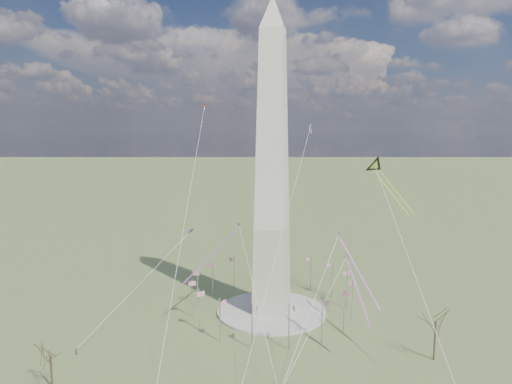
% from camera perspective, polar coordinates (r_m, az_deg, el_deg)
% --- Properties ---
extents(ground, '(2000.00, 2000.00, 0.00)m').
position_cam_1_polar(ground, '(156.72, 1.95, -14.80)').
color(ground, '#5B6532').
rests_on(ground, ground).
extents(plaza, '(36.00, 36.00, 0.80)m').
position_cam_1_polar(plaza, '(156.57, 1.95, -14.66)').
color(plaza, '#B8B4A8').
rests_on(plaza, ground).
extents(washington_monument, '(15.56, 15.56, 100.00)m').
position_cam_1_polar(washington_monument, '(145.19, 2.03, 2.95)').
color(washington_monument, '#B0A594').
rests_on(washington_monument, plaza).
extents(flagpole_ring, '(54.40, 54.40, 13.00)m').
position_cam_1_polar(flagpole_ring, '(154.07, 1.96, -12.30)').
color(flagpole_ring, '#B9BBC0').
rests_on(flagpole_ring, ground).
extents(tree_near, '(9.18, 9.18, 16.06)m').
position_cam_1_polar(tree_near, '(131.76, 21.57, -14.49)').
color(tree_near, '#433628').
rests_on(tree_near, ground).
extents(tree_far, '(6.80, 6.80, 11.90)m').
position_cam_1_polar(tree_far, '(122.53, -24.35, -17.91)').
color(tree_far, '#433628').
rests_on(tree_far, ground).
extents(person_west, '(0.95, 0.80, 1.74)m').
position_cam_1_polar(person_west, '(139.06, -21.55, -18.03)').
color(person_west, gray).
rests_on(person_west, ground).
extents(kite_delta_black, '(16.35, 19.29, 17.07)m').
position_cam_1_polar(kite_delta_black, '(156.92, 14.87, 2.86)').
color(kite_delta_black, black).
rests_on(kite_delta_black, ground).
extents(kite_diamond_purple, '(2.40, 3.18, 9.27)m').
position_cam_1_polar(kite_diamond_purple, '(167.05, -8.18, -5.21)').
color(kite_diamond_purple, '#37186C').
rests_on(kite_diamond_purple, ground).
extents(kite_streamer_left, '(12.87, 19.58, 15.28)m').
position_cam_1_polar(kite_streamer_left, '(127.44, 11.88, -8.14)').
color(kite_streamer_left, red).
rests_on(kite_streamer_left, ground).
extents(kite_streamer_mid, '(13.74, 20.65, 16.18)m').
position_cam_1_polar(kite_streamer_mid, '(147.59, -4.43, -6.57)').
color(kite_streamer_mid, red).
rests_on(kite_streamer_mid, ground).
extents(kite_streamer_right, '(9.19, 21.10, 15.19)m').
position_cam_1_polar(kite_streamer_right, '(143.63, 12.19, -10.66)').
color(kite_streamer_right, red).
rests_on(kite_streamer_right, ground).
extents(kite_small_red, '(1.55, 2.28, 4.80)m').
position_cam_1_polar(kite_small_red, '(184.91, -6.44, 10.56)').
color(kite_small_red, red).
rests_on(kite_small_red, ground).
extents(kite_small_white, '(1.19, 1.88, 4.22)m').
position_cam_1_polar(kite_small_white, '(192.14, 6.87, 8.18)').
color(kite_small_white, white).
rests_on(kite_small_white, ground).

